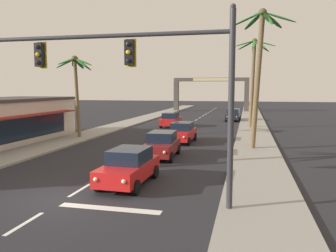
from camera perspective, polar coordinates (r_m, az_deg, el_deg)
name	(u,v)px	position (r m, az deg, el deg)	size (l,w,h in m)	color
ground_plane	(65,199)	(14.78, -16.85, -11.62)	(220.00, 220.00, 0.00)	#232328
sidewalk_right	(254,137)	(32.44, 14.21, -1.72)	(3.20, 110.00, 0.14)	gray
sidewalk_left	(98,132)	(35.72, -11.68, -0.94)	(3.20, 110.00, 0.14)	gray
lane_markings	(175,135)	(32.75, 1.20, -1.57)	(4.28, 86.87, 0.01)	silver
traffic_signal_mast	(135,70)	(12.93, -5.54, 9.34)	(11.46, 0.41, 7.38)	#2D2D33
sedan_lead_at_stop_bar	(129,166)	(16.18, -6.53, -6.70)	(2.03, 4.48, 1.68)	red
sedan_third_in_queue	(162,144)	(22.24, -1.02, -3.09)	(2.07, 4.50, 1.68)	maroon
sedan_fifth_in_queue	(182,132)	(28.44, 2.35, -1.04)	(2.02, 4.48, 1.68)	red
sedan_oncoming_far	(171,120)	(39.91, 0.48, 1.07)	(1.95, 4.45, 1.68)	red
sedan_parked_nearest_kerb	(233,115)	(48.13, 10.83, 1.85)	(2.07, 4.50, 1.68)	black
palm_left_second	(75,75)	(31.80, -15.21, 8.16)	(3.58, 3.61, 7.39)	brown
palm_right_second	(260,56)	(25.53, 15.04, 11.26)	(4.52, 4.30, 10.06)	brown
palm_right_third	(253,68)	(39.59, 14.08, 9.38)	(4.53, 4.62, 9.98)	brown
town_gateway_arch	(211,90)	(67.65, 7.15, 6.06)	(14.69, 0.90, 6.57)	#423D38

